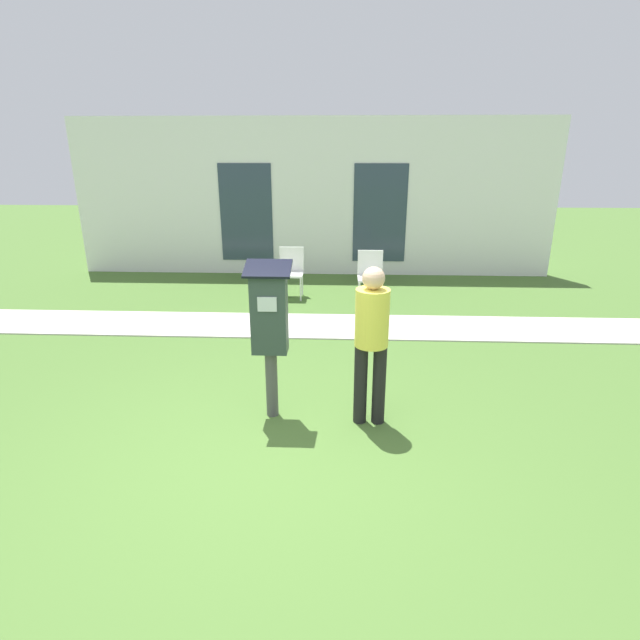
{
  "coord_description": "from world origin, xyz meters",
  "views": [
    {
      "loc": [
        0.63,
        -3.83,
        2.59
      ],
      "look_at": [
        0.43,
        0.63,
        1.05
      ],
      "focal_mm": 28.0,
      "sensor_mm": 36.0,
      "label": 1
    }
  ],
  "objects_px": {
    "parking_meter": "(270,321)",
    "outdoor_chair_left": "(291,268)",
    "person_standing": "(372,334)",
    "outdoor_chair_middle": "(370,272)"
  },
  "relations": [
    {
      "from": "parking_meter",
      "to": "outdoor_chair_middle",
      "type": "relative_size",
      "value": 1.77
    },
    {
      "from": "person_standing",
      "to": "outdoor_chair_left",
      "type": "bearing_deg",
      "value": 141.82
    },
    {
      "from": "person_standing",
      "to": "outdoor_chair_left",
      "type": "xyz_separation_m",
      "value": [
        -1.21,
        4.4,
        -0.4
      ]
    },
    {
      "from": "outdoor_chair_middle",
      "to": "parking_meter",
      "type": "bearing_deg",
      "value": -118.65
    },
    {
      "from": "parking_meter",
      "to": "outdoor_chair_left",
      "type": "bearing_deg",
      "value": 93.08
    },
    {
      "from": "parking_meter",
      "to": "person_standing",
      "type": "height_order",
      "value": "parking_meter"
    },
    {
      "from": "parking_meter",
      "to": "outdoor_chair_middle",
      "type": "distance_m",
      "value": 4.26
    },
    {
      "from": "parking_meter",
      "to": "person_standing",
      "type": "distance_m",
      "value": 0.99
    },
    {
      "from": "outdoor_chair_left",
      "to": "outdoor_chair_middle",
      "type": "xyz_separation_m",
      "value": [
        1.42,
        -0.24,
        0.0
      ]
    },
    {
      "from": "person_standing",
      "to": "outdoor_chair_middle",
      "type": "height_order",
      "value": "person_standing"
    }
  ]
}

